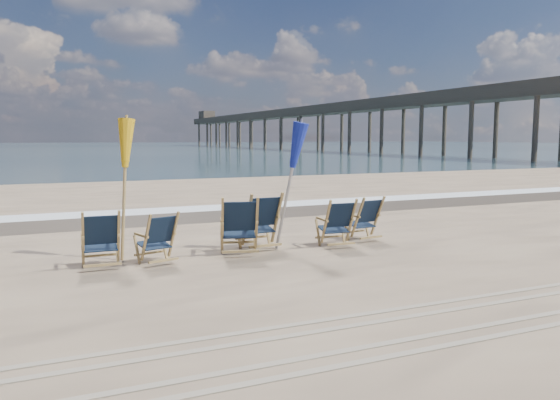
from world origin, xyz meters
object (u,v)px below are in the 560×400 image
(beach_chair_0, at_px, (119,239))
(umbrella_yellow, at_px, (123,150))
(fishing_pier, at_px, (315,122))
(beach_chair_3, at_px, (277,220))
(umbrella_blue, at_px, (288,150))
(beach_chair_5, at_px, (378,218))
(beach_chair_2, at_px, (257,226))
(beach_chair_4, at_px, (352,222))
(beach_chair_1, at_px, (174,237))

(beach_chair_0, xyz_separation_m, umbrella_yellow, (0.21, 0.71, 1.42))
(beach_chair_0, height_order, fishing_pier, fishing_pier)
(beach_chair_3, height_order, umbrella_blue, umbrella_blue)
(beach_chair_3, xyz_separation_m, beach_chair_5, (2.29, -0.00, -0.09))
(fishing_pier, bearing_deg, beach_chair_2, -118.13)
(beach_chair_4, distance_m, fishing_pier, 81.49)
(fishing_pier, bearing_deg, beach_chair_0, -119.60)
(beach_chair_3, relative_size, beach_chair_4, 1.15)
(beach_chair_1, bearing_deg, beach_chair_4, 163.49)
(beach_chair_3, height_order, beach_chair_4, beach_chair_3)
(umbrella_yellow, relative_size, umbrella_blue, 1.01)
(beach_chair_0, relative_size, beach_chair_3, 0.88)
(beach_chair_2, xyz_separation_m, beach_chair_3, (0.58, 0.42, 0.01))
(umbrella_blue, bearing_deg, beach_chair_3, 139.86)
(beach_chair_5, relative_size, umbrella_yellow, 0.38)
(umbrella_yellow, bearing_deg, beach_chair_0, -106.13)
(beach_chair_3, distance_m, umbrella_yellow, 3.12)
(beach_chair_3, relative_size, umbrella_yellow, 0.46)
(umbrella_blue, bearing_deg, beach_chair_2, -159.23)
(umbrella_blue, bearing_deg, beach_chair_1, -174.32)
(beach_chair_0, distance_m, beach_chair_2, 2.41)
(beach_chair_3, relative_size, umbrella_blue, 0.46)
(beach_chair_4, height_order, fishing_pier, fishing_pier)
(beach_chair_4, bearing_deg, beach_chair_5, -150.67)
(beach_chair_1, distance_m, umbrella_yellow, 1.76)
(beach_chair_0, height_order, beach_chair_5, beach_chair_0)
(beach_chair_0, height_order, beach_chair_3, beach_chair_3)
(beach_chair_2, distance_m, fishing_pier, 82.40)
(beach_chair_3, bearing_deg, umbrella_yellow, -9.49)
(beach_chair_2, distance_m, umbrella_blue, 1.56)
(beach_chair_3, bearing_deg, beach_chair_5, 177.19)
(beach_chair_1, bearing_deg, beach_chair_0, -14.04)
(beach_chair_0, relative_size, umbrella_yellow, 0.40)
(beach_chair_1, relative_size, beach_chair_3, 0.81)
(beach_chair_3, height_order, beach_chair_5, beach_chair_3)
(beach_chair_0, height_order, beach_chair_2, beach_chair_2)
(beach_chair_0, xyz_separation_m, beach_chair_5, (5.28, 0.38, -0.02))
(fishing_pier, bearing_deg, beach_chair_3, -117.91)
(beach_chair_2, height_order, beach_chair_4, beach_chair_2)
(umbrella_yellow, bearing_deg, umbrella_blue, -8.91)
(beach_chair_5, height_order, umbrella_yellow, umbrella_yellow)
(beach_chair_4, xyz_separation_m, umbrella_yellow, (-4.19, 0.74, 1.42))
(beach_chair_2, height_order, fishing_pier, fishing_pier)
(beach_chair_0, xyz_separation_m, fishing_pier, (41.21, 72.55, 4.16))
(umbrella_yellow, distance_m, fishing_pier, 82.76)
(umbrella_yellow, bearing_deg, beach_chair_3, -6.70)
(beach_chair_1, height_order, beach_chair_5, beach_chair_5)
(beach_chair_2, height_order, beach_chair_3, beach_chair_3)
(umbrella_blue, bearing_deg, fishing_pier, 62.24)
(beach_chair_0, distance_m, fishing_pier, 83.54)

